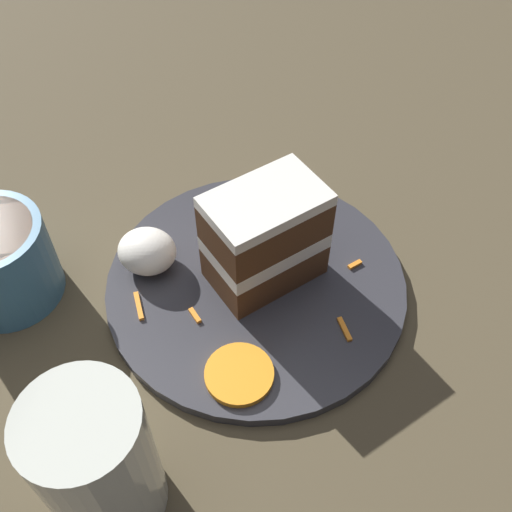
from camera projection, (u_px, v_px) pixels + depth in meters
name	position (u px, v px, depth m)	size (l,w,h in m)	color
ground_plane	(231.00, 259.00, 0.59)	(6.00, 6.00, 0.00)	#38332D
dining_table	(230.00, 246.00, 0.58)	(1.36, 1.09, 0.04)	#4C422D
plate	(256.00, 284.00, 0.52)	(0.26, 0.26, 0.01)	#333338
cake_slice	(265.00, 237.00, 0.48)	(0.11, 0.11, 0.09)	#4C2D19
cream_dollop	(147.00, 251.00, 0.51)	(0.05, 0.05, 0.04)	white
orange_garnish	(239.00, 374.00, 0.45)	(0.05, 0.05, 0.01)	orange
carrot_shreds_scatter	(239.00, 293.00, 0.50)	(0.18, 0.12, 0.00)	orange
drinking_glass	(101.00, 468.00, 0.37)	(0.07, 0.07, 0.12)	beige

